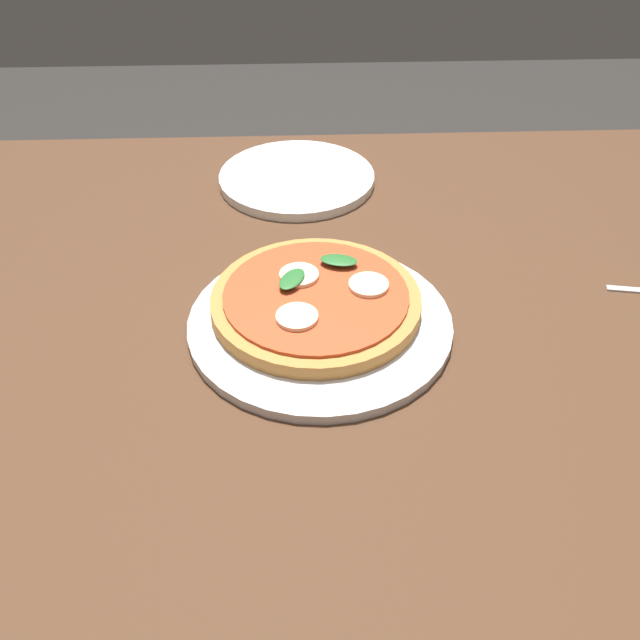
% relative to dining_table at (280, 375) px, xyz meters
% --- Properties ---
extents(ground_plane, '(6.00, 6.00, 0.00)m').
position_rel_dining_table_xyz_m(ground_plane, '(0.00, 0.00, -0.64)').
color(ground_plane, '#2D2B28').
extents(dining_table, '(1.38, 0.99, 0.74)m').
position_rel_dining_table_xyz_m(dining_table, '(0.00, 0.00, 0.00)').
color(dining_table, '#4C301E').
rests_on(dining_table, ground_plane).
extents(serving_tray, '(0.30, 0.30, 0.01)m').
position_rel_dining_table_xyz_m(serving_tray, '(0.05, -0.02, 0.10)').
color(serving_tray, silver).
rests_on(serving_tray, dining_table).
extents(pizza, '(0.24, 0.24, 0.03)m').
position_rel_dining_table_xyz_m(pizza, '(0.05, -0.00, 0.12)').
color(pizza, '#C6843F').
rests_on(pizza, serving_tray).
extents(plate_white, '(0.24, 0.24, 0.01)m').
position_rel_dining_table_xyz_m(plate_white, '(0.03, 0.33, 0.10)').
color(plate_white, white).
rests_on(plate_white, dining_table).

